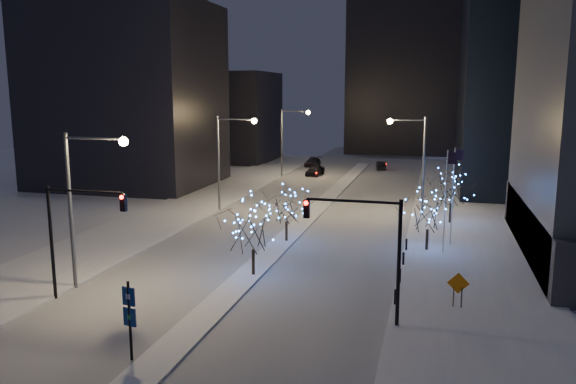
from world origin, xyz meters
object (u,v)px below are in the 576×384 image
(traffic_signal_east, at_px, (370,240))
(holiday_tree_median_near, at_px, (253,227))
(street_lamp_w_near, at_px, (84,190))
(holiday_tree_plaza_near, at_px, (428,212))
(traffic_signal_west, at_px, (73,224))
(car_mid, at_px, (381,165))
(construction_sign, at_px, (458,286))
(street_lamp_w_far, at_px, (288,133))
(wayfinding_sign, at_px, (129,312))
(holiday_tree_plaza_far, at_px, (451,187))
(car_far, at_px, (313,162))
(holiday_tree_median_far, at_px, (286,206))
(car_near, at_px, (315,170))
(street_lamp_east, at_px, (415,152))
(street_lamp_w_mid, at_px, (228,150))

(traffic_signal_east, xyz_separation_m, holiday_tree_median_near, (-8.56, 6.13, -1.27))
(street_lamp_w_near, xyz_separation_m, holiday_tree_plaza_near, (20.69, 14.48, -3.27))
(traffic_signal_west, distance_m, holiday_tree_median_near, 11.41)
(car_mid, xyz_separation_m, construction_sign, (10.13, -59.29, 0.73))
(street_lamp_w_far, distance_m, traffic_signal_west, 52.04)
(traffic_signal_west, bearing_deg, wayfinding_sign, -40.08)
(holiday_tree_plaza_far, bearing_deg, car_far, 119.77)
(holiday_tree_plaza_near, bearing_deg, street_lamp_w_near, -145.02)
(traffic_signal_west, distance_m, holiday_tree_median_far, 18.55)
(traffic_signal_east, distance_m, holiday_tree_plaza_near, 15.81)
(car_near, xyz_separation_m, car_mid, (9.01, 9.28, -0.12))
(street_lamp_east, bearing_deg, street_lamp_w_near, -124.19)
(street_lamp_w_far, distance_m, holiday_tree_median_near, 45.93)
(street_lamp_w_mid, height_order, car_near, street_lamp_w_mid)
(car_mid, relative_size, construction_sign, 1.97)
(traffic_signal_west, xyz_separation_m, wayfinding_sign, (7.12, -6.00, -2.37))
(street_lamp_w_near, relative_size, street_lamp_east, 1.00)
(street_lamp_east, height_order, car_near, street_lamp_east)
(holiday_tree_plaza_far, distance_m, wayfinding_sign, 36.02)
(traffic_signal_east, distance_m, holiday_tree_median_near, 10.60)
(street_lamp_w_far, relative_size, traffic_signal_east, 1.43)
(street_lamp_w_mid, relative_size, holiday_tree_plaza_near, 2.07)
(street_lamp_w_far, height_order, holiday_tree_median_far, street_lamp_w_far)
(construction_sign, bearing_deg, holiday_tree_median_near, 167.04)
(holiday_tree_median_near, height_order, construction_sign, holiday_tree_median_near)
(street_lamp_east, height_order, traffic_signal_west, street_lamp_east)
(street_lamp_w_far, xyz_separation_m, construction_sign, (22.65, -47.53, -5.10))
(holiday_tree_median_far, bearing_deg, construction_sign, -41.34)
(car_mid, bearing_deg, traffic_signal_east, 85.71)
(street_lamp_w_mid, xyz_separation_m, construction_sign, (22.65, -22.53, -5.10))
(holiday_tree_median_far, bearing_deg, car_far, 99.73)
(car_far, distance_m, holiday_tree_plaza_far, 43.84)
(street_lamp_w_mid, distance_m, holiday_tree_median_far, 14.54)
(car_near, height_order, car_mid, car_near)
(car_far, bearing_deg, holiday_tree_plaza_near, -67.48)
(street_lamp_w_far, bearing_deg, holiday_tree_median_near, -78.27)
(street_lamp_w_mid, height_order, traffic_signal_west, street_lamp_w_mid)
(wayfinding_sign, bearing_deg, street_lamp_w_mid, 114.12)
(street_lamp_w_near, distance_m, car_mid, 63.28)
(street_lamp_w_mid, bearing_deg, construction_sign, -44.85)
(wayfinding_sign, bearing_deg, holiday_tree_plaza_far, 76.44)
(holiday_tree_median_near, bearing_deg, car_near, 96.99)
(street_lamp_east, height_order, traffic_signal_east, street_lamp_east)
(car_mid, xyz_separation_m, holiday_tree_median_near, (-3.20, -56.63, 2.81))
(holiday_tree_plaza_near, xyz_separation_m, holiday_tree_plaza_far, (1.96, 10.23, 0.36))
(traffic_signal_east, relative_size, construction_sign, 3.36)
(wayfinding_sign, bearing_deg, construction_sign, 45.96)
(traffic_signal_west, bearing_deg, car_near, 86.83)
(holiday_tree_plaza_far, xyz_separation_m, wayfinding_sign, (-15.03, -32.71, -1.20))
(street_lamp_w_mid, xyz_separation_m, car_near, (3.51, 27.48, -5.70))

